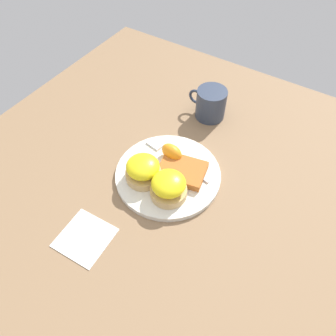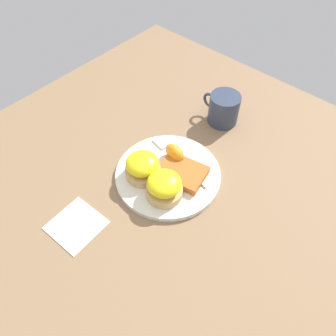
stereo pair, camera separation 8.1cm
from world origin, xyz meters
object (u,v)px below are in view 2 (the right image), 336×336
at_px(sandwich_benedict_right, 164,187).
at_px(orange_wedge, 175,153).
at_px(fork, 176,158).
at_px(sandwich_benedict_left, 143,167).
at_px(hashbrown_patty, 182,172).
at_px(cup, 223,109).

relative_size(sandwich_benedict_right, orange_wedge, 1.48).
xyz_separation_m(orange_wedge, fork, (-0.00, -0.00, -0.02)).
bearing_deg(orange_wedge, sandwich_benedict_left, 75.04).
distance_m(sandwich_benedict_right, orange_wedge, 0.12).
relative_size(sandwich_benedict_left, hashbrown_patty, 0.77).
relative_size(sandwich_benedict_right, hashbrown_patty, 0.77).
xyz_separation_m(sandwich_benedict_right, hashbrown_patty, (0.01, -0.07, -0.02)).
height_order(sandwich_benedict_right, orange_wedge, sandwich_benedict_right).
height_order(orange_wedge, cup, cup).
height_order(hashbrown_patty, orange_wedge, orange_wedge).
distance_m(hashbrown_patty, orange_wedge, 0.06).
bearing_deg(hashbrown_patty, orange_wedge, -31.09).
distance_m(sandwich_benedict_left, fork, 0.10).
xyz_separation_m(hashbrown_patty, cup, (0.05, -0.24, 0.02)).
distance_m(sandwich_benedict_right, cup, 0.32).
relative_size(sandwich_benedict_left, sandwich_benedict_right, 1.00).
height_order(sandwich_benedict_right, hashbrown_patty, sandwich_benedict_right).
distance_m(sandwich_benedict_left, sandwich_benedict_right, 0.08).
xyz_separation_m(sandwich_benedict_left, hashbrown_patty, (-0.07, -0.06, -0.02)).
bearing_deg(fork, sandwich_benedict_left, 73.13).
xyz_separation_m(sandwich_benedict_left, cup, (-0.02, -0.31, 0.00)).
height_order(sandwich_benedict_left, fork, sandwich_benedict_left).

